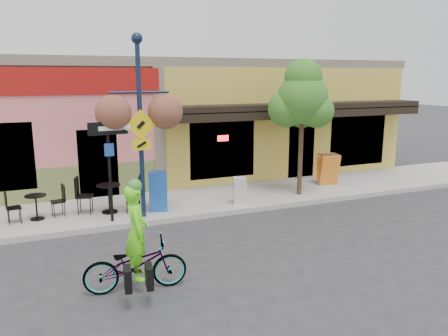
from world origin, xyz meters
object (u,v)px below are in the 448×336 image
building (159,116)px  newspaper_box_grey (240,191)px  lamp_post (140,128)px  one_way_sign (110,172)px  newspaper_box_blue (158,191)px  street_tree (301,127)px  bicycle (135,265)px  cyclist_rider (137,245)px

building → newspaper_box_grey: bearing=-83.2°
lamp_post → one_way_sign: lamp_post is taller
newspaper_box_blue → street_tree: size_ratio=0.26×
newspaper_box_blue → newspaper_box_grey: 2.44m
one_way_sign → newspaper_box_grey: one_way_sign is taller
bicycle → newspaper_box_blue: (1.48, 4.23, 0.21)m
building → street_tree: 6.93m
bicycle → newspaper_box_blue: 4.48m
newspaper_box_grey → one_way_sign: bearing=-157.0°
building → bicycle: size_ratio=9.64×
building → one_way_sign: building is taller
newspaper_box_blue → lamp_post: bearing=-128.6°
newspaper_box_blue → newspaper_box_grey: size_ratio=1.38×
bicycle → newspaper_box_grey: bearing=-38.4°
building → one_way_sign: 7.36m
lamp_post → newspaper_box_grey: (2.92, 0.11, -2.01)m
lamp_post → newspaper_box_grey: size_ratio=6.02×
bicycle → cyclist_rider: bearing=-83.5°
lamp_post → newspaper_box_grey: 3.55m
building → newspaper_box_blue: bearing=-104.8°
building → newspaper_box_blue: size_ratio=16.42×
cyclist_rider → one_way_sign: (0.07, 3.74, 0.58)m
one_way_sign → building: bearing=60.1°
newspaper_box_blue → building: bearing=87.2°
building → one_way_sign: bearing=-114.2°
cyclist_rider → lamp_post: (0.92, 3.81, 1.69)m
bicycle → street_tree: bearing=-49.3°
cyclist_rider → newspaper_box_blue: 4.47m
bicycle → lamp_post: 4.44m
cyclist_rider → newspaper_box_blue: cyclist_rider is taller
street_tree → bicycle: bearing=-145.8°
bicycle → newspaper_box_blue: bearing=-12.8°
newspaper_box_grey → street_tree: size_ratio=0.19×
cyclist_rider → street_tree: 7.50m
one_way_sign → newspaper_box_grey: 3.89m
bicycle → cyclist_rider: cyclist_rider is taller
newspaper_box_grey → lamp_post: bearing=-157.6°
lamp_post → one_way_sign: (-0.85, -0.07, -1.10)m
one_way_sign → newspaper_box_blue: one_way_sign is taller
bicycle → newspaper_box_blue: newspaper_box_blue is taller
one_way_sign → cyclist_rider: bearing=-96.7°
bicycle → one_way_sign: bearing=4.7°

